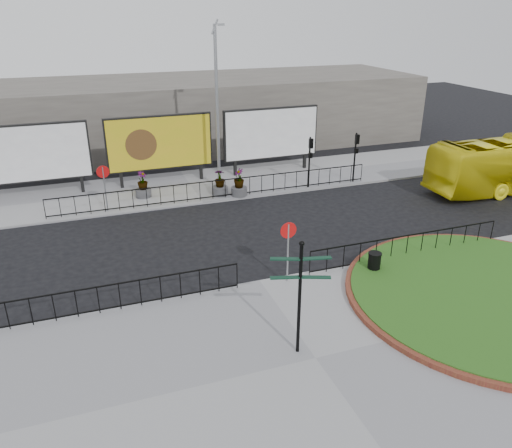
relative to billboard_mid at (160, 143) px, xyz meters
name	(u,v)px	position (x,y,z in m)	size (l,w,h in m)	color
ground	(259,283)	(1.50, -12.97, -2.60)	(90.00, 90.00, 0.00)	black
pavement_near	(316,360)	(1.50, -17.97, -2.54)	(30.00, 10.00, 0.12)	gray
pavement_far	(191,186)	(1.50, -0.97, -2.54)	(44.00, 6.00, 0.12)	gray
brick_edge	(489,295)	(9.00, -16.97, -2.39)	(10.40, 10.40, 0.18)	brown
grass_lawn	(489,295)	(9.00, -16.97, -2.37)	(10.00, 10.00, 0.22)	#1D4512
railing_near_left	(98,300)	(-4.50, -13.27, -1.93)	(10.00, 0.10, 1.10)	black
railing_near_right	(407,246)	(8.00, -13.27, -1.93)	(9.00, 0.10, 1.10)	black
railing_far	(219,189)	(2.50, -3.67, -1.93)	(18.00, 0.10, 1.10)	black
speed_sign_far	(104,178)	(-3.50, -3.57, -0.68)	(0.64, 0.07, 2.47)	gray
speed_sign_near	(288,239)	(2.50, -13.37, -0.68)	(0.64, 0.07, 2.47)	gray
billboard_left	(31,154)	(-7.00, 0.00, 0.00)	(6.20, 0.31, 4.10)	black
billboard_mid	(160,143)	(0.00, 0.00, 0.00)	(6.20, 0.31, 4.10)	black
billboard_right	(271,134)	(7.00, 0.00, 0.00)	(6.20, 0.31, 4.10)	black
lamp_post	(217,107)	(3.01, -1.97, 2.23)	(0.74, 0.18, 9.23)	gray
signal_pole_a	(310,155)	(8.00, -3.63, -0.50)	(0.22, 0.26, 3.00)	black
signal_pole_b	(356,150)	(11.00, -3.63, -0.50)	(0.22, 0.26, 3.00)	black
building_backdrop	(160,114)	(1.50, 9.03, -0.10)	(40.00, 10.00, 5.00)	slate
fingerpost_sign	(300,287)	(1.12, -17.47, -0.20)	(1.75, 0.79, 3.77)	black
litter_bin	(374,263)	(6.00, -13.95, -2.03)	(0.54, 0.54, 0.89)	black
planter_a	(143,187)	(-1.42, -1.99, -1.90)	(0.87, 0.87, 1.46)	#4C4C4F
planter_b	(220,185)	(2.72, -3.07, -1.91)	(0.90, 0.90, 1.47)	#4C4C4F
planter_c	(239,185)	(3.70, -3.57, -1.86)	(0.91, 0.91, 1.55)	#4C4C4F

